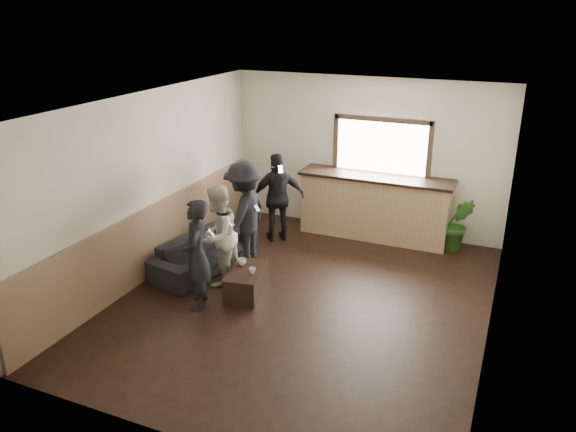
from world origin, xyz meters
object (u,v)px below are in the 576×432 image
at_px(bar_counter, 375,203).
at_px(person_a, 197,255).
at_px(cup_b, 252,271).
at_px(coffee_table, 247,282).
at_px(person_c, 244,215).
at_px(sofa, 205,253).
at_px(potted_plant, 457,224).
at_px(person_b, 218,236).
at_px(person_d, 278,198).
at_px(cup_a, 242,262).

relative_size(bar_counter, person_a, 1.73).
height_order(cup_b, person_a, person_a).
height_order(coffee_table, person_c, person_c).
relative_size(sofa, cup_b, 19.44).
distance_m(sofa, person_c, 0.88).
bearing_deg(person_a, bar_counter, 131.16).
bearing_deg(potted_plant, person_c, -148.03).
xyz_separation_m(sofa, person_b, (0.45, -0.33, 0.49)).
bearing_deg(bar_counter, person_c, -129.38).
distance_m(cup_b, person_b, 0.78).
bearing_deg(person_c, person_d, 176.86).
height_order(sofa, person_a, person_a).
height_order(bar_counter, potted_plant, bar_counter).
bearing_deg(potted_plant, sofa, -147.05).
height_order(cup_b, potted_plant, potted_plant).
bearing_deg(cup_b, person_a, -138.30).
relative_size(sofa, person_c, 1.09).
bearing_deg(person_a, coffee_table, 118.69).
distance_m(coffee_table, cup_b, 0.27).
bearing_deg(person_d, coffee_table, 64.41).
distance_m(potted_plant, person_b, 4.09).
bearing_deg(person_d, cup_a, 61.13).
distance_m(coffee_table, person_b, 0.80).
xyz_separation_m(cup_b, person_d, (-0.53, 2.07, 0.38)).
relative_size(cup_a, potted_plant, 0.14).
distance_m(cup_b, person_c, 1.20).
relative_size(coffee_table, person_d, 0.52).
bearing_deg(person_c, sofa, -51.14).
bearing_deg(coffee_table, potted_plant, 47.06).
xyz_separation_m(bar_counter, cup_b, (-1.00, -2.89, -0.23)).
distance_m(potted_plant, person_a, 4.53).
relative_size(cup_b, person_c, 0.06).
relative_size(coffee_table, person_c, 0.48).
bearing_deg(cup_b, bar_counter, 70.91).
relative_size(potted_plant, person_a, 0.61).
bearing_deg(person_c, bar_counter, 141.12).
distance_m(cup_b, person_d, 2.17).
height_order(coffee_table, person_a, person_a).
relative_size(bar_counter, cup_b, 28.24).
height_order(cup_a, person_a, person_a).
bearing_deg(cup_a, person_c, 113.78).
bearing_deg(person_d, cup_b, 67.61).
xyz_separation_m(cup_a, person_c, (-0.33, 0.75, 0.43)).
distance_m(bar_counter, potted_plant, 1.46).
xyz_separation_m(sofa, person_d, (0.58, 1.54, 0.52)).
distance_m(cup_a, cup_b, 0.33).
relative_size(coffee_table, person_a, 0.53).
distance_m(cup_a, person_a, 0.85).
relative_size(person_b, person_d, 0.97).
bearing_deg(bar_counter, potted_plant, -1.81).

